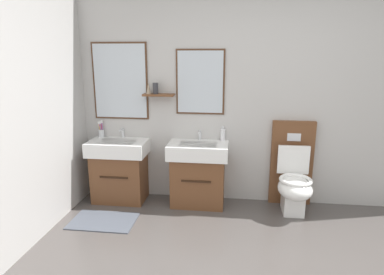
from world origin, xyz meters
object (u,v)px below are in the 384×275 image
vanity_sink_left (120,169)px  soap_dispenser (223,135)px  toilet (293,178)px  toothbrush_cup (101,132)px  vanity_sink_right (198,172)px

vanity_sink_left → soap_dispenser: soap_dispenser is taller
toilet → toothbrush_cup: 2.34m
soap_dispenser → toothbrush_cup: bearing=-179.6°
vanity_sink_left → toothbrush_cup: size_ratio=3.62×
toilet → soap_dispenser: toilet is taller
vanity_sink_right → toothbrush_cup: bearing=173.0°
toilet → toothbrush_cup: size_ratio=4.87×
vanity_sink_left → vanity_sink_right: 0.95m
toilet → soap_dispenser: 0.93m
vanity_sink_right → vanity_sink_left: bearing=180.0°
toilet → vanity_sink_left: bearing=179.6°
vanity_sink_right → soap_dispenser: soap_dispenser is taller
vanity_sink_left → toothbrush_cup: (-0.26, 0.15, 0.41)m
vanity_sink_right → toilet: 1.08m
vanity_sink_left → toothbrush_cup: toothbrush_cup is taller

